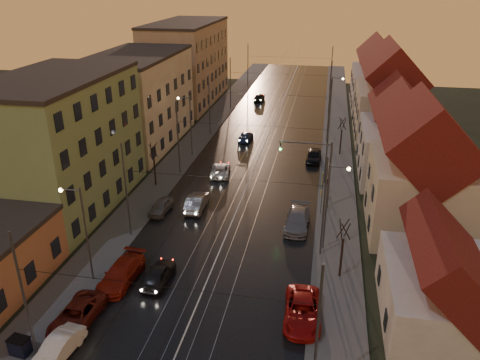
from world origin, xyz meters
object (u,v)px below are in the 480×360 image
Objects in this scene: street_lamp_2 at (188,120)px; parked_right_0 at (302,311)px; street_lamp_3 at (333,97)px; parked_left_1 at (76,315)px; parked_right_2 at (314,156)px; dumpster at (20,346)px; parked_left_3 at (161,206)px; street_lamp_0 at (81,226)px; driving_car_1 at (197,202)px; driving_car_2 at (220,170)px; parked_left_2 at (121,273)px; driving_car_0 at (158,274)px; street_lamp_1 at (331,199)px; parked_right_1 at (297,220)px; traffic_light_mast at (320,166)px; parked_left_0 at (58,349)px; driving_car_3 at (246,136)px; driving_car_4 at (259,97)px.

street_lamp_2 reaches higher than parked_right_0.
street_lamp_3 reaches higher than parked_left_1.
street_lamp_3 is 1.82× the size of parked_right_2.
parked_left_3 is at bearing 91.03° from dumpster.
street_lamp_0 reaches higher than parked_right_0.
driving_car_1 is 1.25× the size of parked_left_3.
driving_car_2 is (5.43, -5.64, -4.23)m from street_lamp_2.
parked_left_2 is (2.60, 0.27, -4.11)m from street_lamp_0.
parked_left_1 is at bearing 66.16° from dumpster.
street_lamp_2 is 1.86× the size of driving_car_0.
street_lamp_1 is at bearing -9.53° from parked_left_3.
street_lamp_1 is at bearing -48.83° from parked_right_1.
street_lamp_2 and street_lamp_3 have the same top height.
street_lamp_3 is 1.48× the size of parked_right_0.
parked_right_1 is (12.79, 11.16, 0.00)m from parked_left_2.
traffic_light_mast reaches higher than parked_right_0.
parked_left_1 reaches higher than parked_left_0.
street_lamp_0 reaches higher than parked_left_2.
parked_left_3 is (-16.55, 3.99, -4.24)m from street_lamp_1.
street_lamp_0 and street_lamp_2 have the same top height.
parked_left_0 is (-16.27, -51.86, -4.20)m from street_lamp_3.
driving_car_2 reaches higher than driving_car_3.
driving_car_1 is at bearing 81.20° from parked_left_1.
parked_left_2 is 1.22× the size of parked_right_2.
parked_left_3 is 13.74m from parked_right_1.
street_lamp_2 is 1.48× the size of parked_right_0.
street_lamp_3 reaches higher than parked_left_3.
parked_left_2 is (0.66, 8.13, 0.09)m from parked_left_0.
street_lamp_1 reaches higher than parked_left_0.
driving_car_2 is 36.31m from driving_car_4.
parked_right_1 is (10.39, -1.91, -0.00)m from driving_car_1.
driving_car_2 is at bearing 90.91° from parked_left_0.
parked_right_0 reaches higher than parked_left_1.
parked_left_3 is at bearing 91.62° from parked_left_1.
street_lamp_3 is at bearing -143.57° from driving_car_3.
driving_car_1 is 21.42m from parked_left_0.
street_lamp_0 is 6.67× the size of dumpster.
parked_left_2 is at bearing 88.86° from driving_car_4.
street_lamp_0 is 47.62m from street_lamp_3.
street_lamp_3 reaches higher than driving_car_1.
street_lamp_3 is 1.59× the size of parked_left_1.
parked_right_0 is at bearing 30.72° from parked_left_0.
street_lamp_2 is 1.92× the size of parked_left_0.
parked_right_2 is at bearing 148.05° from driving_car_3.
parked_left_1 is (1.55, -4.78, -4.19)m from street_lamp_0.
street_lamp_1 is 1.00× the size of street_lamp_2.
street_lamp_0 reaches higher than driving_car_3.
dumpster is (-6.64, -43.66, 0.08)m from driving_car_3.
parked_right_0 is 1.01× the size of parked_right_1.
street_lamp_3 reaches higher than dumpster.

